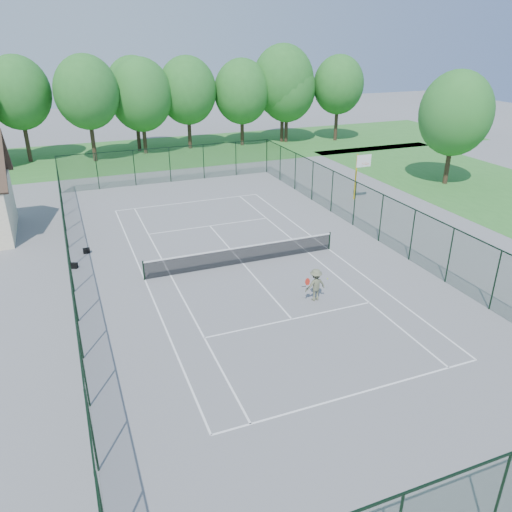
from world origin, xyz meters
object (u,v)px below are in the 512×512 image
Objects in this scene: tennis_net at (243,254)px; basketball_goal at (360,168)px; sports_bag_a at (74,266)px; tennis_player at (315,285)px.

tennis_net is 3.04× the size of basketball_goal.
sports_bag_a is at bearing -167.73° from basketball_goal.
basketball_goal reaches higher than tennis_player.
tennis_net is at bearing -148.55° from basketball_goal.
basketball_goal is at bearing 50.64° from tennis_player.
basketball_goal is 2.04× the size of tennis_player.
basketball_goal is 21.61m from sports_bag_a.
sports_bag_a is (-20.98, -4.56, -2.42)m from basketball_goal.
tennis_player is at bearing -70.69° from tennis_net.
sports_bag_a is at bearing 142.97° from tennis_player.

